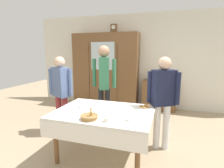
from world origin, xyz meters
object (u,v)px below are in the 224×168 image
at_px(wall_cabinet, 105,70).
at_px(tea_cup_near_right, 118,105).
at_px(tea_cup_near_left, 82,106).
at_px(mantel_clock, 114,28).
at_px(spoon_front_edge, 127,116).
at_px(book_stack, 160,79).
at_px(bread_basket, 89,117).
at_px(bookshelf_low, 159,95).
at_px(person_beside_shelf, 61,88).
at_px(dining_table, 103,118).
at_px(tea_cup_center, 107,120).
at_px(spoon_near_right, 80,103).
at_px(person_by_cabinet, 163,95).
at_px(pastry_plate, 145,107).
at_px(person_behind_table_right, 104,79).
at_px(tea_cup_front_edge, 130,119).

bearing_deg(wall_cabinet, tea_cup_near_right, -65.42).
bearing_deg(tea_cup_near_left, mantel_clock, 95.45).
bearing_deg(tea_cup_near_left, spoon_front_edge, -11.02).
distance_m(book_stack, bread_basket, 3.08).
bearing_deg(book_stack, spoon_front_edge, -96.02).
bearing_deg(bookshelf_low, person_beside_shelf, -130.34).
bearing_deg(dining_table, book_stack, 75.61).
bearing_deg(tea_cup_near_right, tea_cup_center, -85.77).
height_order(book_stack, bread_basket, book_stack).
xyz_separation_m(book_stack, tea_cup_near_left, (-1.08, -2.56, -0.12)).
xyz_separation_m(tea_cup_near_left, spoon_front_edge, (0.79, -0.15, -0.02)).
height_order(dining_table, bread_basket, bread_basket).
bearing_deg(spoon_front_edge, mantel_clock, 111.09).
bearing_deg(bookshelf_low, tea_cup_center, -99.24).
height_order(tea_cup_near_right, spoon_near_right, tea_cup_near_right).
bearing_deg(book_stack, tea_cup_near_right, -103.14).
bearing_deg(person_by_cabinet, tea_cup_near_left, -159.78).
bearing_deg(pastry_plate, spoon_front_edge, -112.65).
bearing_deg(tea_cup_near_right, dining_table, -112.92).
xyz_separation_m(tea_cup_center, person_behind_table_right, (-0.55, 1.40, 0.31)).
height_order(tea_cup_center, tea_cup_front_edge, same).
bearing_deg(pastry_plate, book_stack, 87.47).
bearing_deg(tea_cup_front_edge, bookshelf_low, 85.80).
xyz_separation_m(tea_cup_front_edge, tea_cup_near_left, (-0.86, 0.32, 0.00)).
height_order(book_stack, tea_cup_near_left, book_stack).
relative_size(bread_basket, person_beside_shelf, 0.16).
distance_m(tea_cup_center, spoon_near_right, 0.98).
xyz_separation_m(wall_cabinet, person_behind_table_right, (0.53, -1.56, 0.00)).
bearing_deg(dining_table, person_by_cabinet, 32.25).
xyz_separation_m(dining_table, bread_basket, (-0.07, -0.35, 0.14)).
xyz_separation_m(tea_cup_center, spoon_front_edge, (0.20, 0.29, -0.02)).
relative_size(tea_cup_near_left, person_by_cabinet, 0.08).
height_order(book_stack, tea_cup_center, book_stack).
distance_m(spoon_front_edge, person_by_cabinet, 0.79).
distance_m(mantel_clock, spoon_front_edge, 3.24).
xyz_separation_m(bookshelf_low, spoon_near_right, (-1.21, -2.35, 0.32)).
height_order(tea_cup_center, tea_cup_near_left, same).
bearing_deg(pastry_plate, tea_cup_near_right, -174.15).
height_order(bookshelf_low, tea_cup_front_edge, bookshelf_low).
distance_m(mantel_clock, tea_cup_near_right, 2.83).
height_order(spoon_near_right, person_behind_table_right, person_behind_table_right).
bearing_deg(person_beside_shelf, tea_cup_front_edge, -26.89).
bearing_deg(mantel_clock, wall_cabinet, 179.86).
bearing_deg(spoon_front_edge, person_by_cabinet, 53.39).
relative_size(book_stack, spoon_near_right, 1.62).
relative_size(bread_basket, pastry_plate, 0.86).
xyz_separation_m(book_stack, person_by_cabinet, (0.17, -2.11, 0.06)).
xyz_separation_m(bread_basket, person_behind_table_right, (-0.30, 1.38, 0.31)).
distance_m(dining_table, tea_cup_near_left, 0.42).
bearing_deg(person_by_cabinet, book_stack, 94.54).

